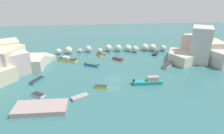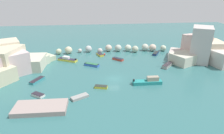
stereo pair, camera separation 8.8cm
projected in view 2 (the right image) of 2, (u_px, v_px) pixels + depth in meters
name	position (u px, v px, depth m)	size (l,w,h in m)	color
cove_water	(114.00, 79.00, 48.66)	(160.00, 160.00, 0.00)	#32696A
cliff_headland_left	(6.00, 62.00, 51.80)	(26.75, 23.41, 7.38)	beige
cliff_headland_right	(203.00, 50.00, 60.78)	(21.15, 17.27, 10.69)	beige
rock_breakwater	(117.00, 49.00, 69.00)	(38.93, 4.48, 2.55)	beige
stone_dock	(41.00, 108.00, 36.03)	(9.61, 4.58, 0.93)	#A18E88
channel_buoy	(104.00, 54.00, 65.74)	(0.61, 0.61, 0.61)	red
moored_boat_0	(118.00, 59.00, 61.26)	(3.46, 3.31, 0.66)	#C93D2E
moored_boat_1	(67.00, 59.00, 60.55)	(6.28, 4.36, 1.42)	yellow
moored_boat_2	(37.00, 80.00, 47.22)	(3.14, 4.27, 0.57)	teal
moored_boat_3	(100.00, 55.00, 65.36)	(2.37, 3.34, 0.69)	yellow
moored_boat_4	(38.00, 95.00, 40.71)	(3.00, 2.63, 0.58)	white
moored_boat_5	(149.00, 81.00, 45.89)	(6.87, 1.86, 1.83)	teal
moored_boat_6	(156.00, 53.00, 66.71)	(3.28, 4.20, 0.68)	navy
moored_boat_7	(92.00, 65.00, 56.64)	(4.51, 3.38, 0.72)	blue
moored_boat_8	(167.00, 65.00, 56.00)	(4.36, 4.48, 5.52)	gray
moored_boat_9	(80.00, 97.00, 39.97)	(3.81, 2.94, 0.54)	#959794
moored_boat_10	(101.00, 87.00, 44.08)	(3.10, 1.87, 0.57)	yellow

